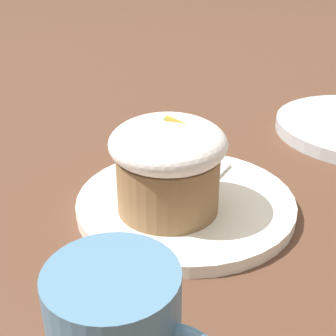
# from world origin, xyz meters

# --- Properties ---
(ground_plane) EXTENTS (4.00, 4.00, 0.00)m
(ground_plane) POSITION_xyz_m (0.00, 0.00, 0.00)
(ground_plane) COLOR #513323
(dessert_plate) EXTENTS (0.22, 0.22, 0.01)m
(dessert_plate) POSITION_xyz_m (0.00, 0.00, 0.01)
(dessert_plate) COLOR white
(dessert_plate) RESTS_ON ground_plane
(carrot_cake) EXTENTS (0.11, 0.11, 0.09)m
(carrot_cake) POSITION_xyz_m (-0.01, -0.03, 0.06)
(carrot_cake) COLOR olive
(carrot_cake) RESTS_ON dessert_plate
(spoon) EXTENTS (0.04, 0.12, 0.01)m
(spoon) POSITION_xyz_m (0.01, -0.00, 0.02)
(spoon) COLOR #B7B7BC
(spoon) RESTS_ON dessert_plate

